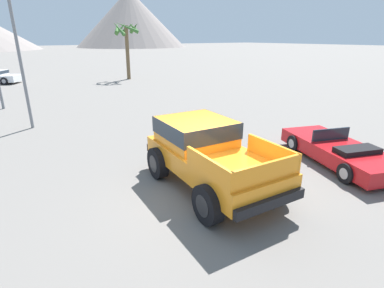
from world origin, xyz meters
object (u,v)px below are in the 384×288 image
(orange_pickup_truck, at_px, (206,150))
(red_convertible_car, at_px, (339,151))
(palm_tree_short, at_px, (126,35))
(street_lamp_post, at_px, (11,11))

(orange_pickup_truck, bearing_deg, red_convertible_car, -11.99)
(orange_pickup_truck, distance_m, palm_tree_short, 24.34)
(orange_pickup_truck, xyz_separation_m, red_convertible_car, (4.69, -1.38, -0.64))
(red_convertible_car, distance_m, palm_tree_short, 24.76)
(orange_pickup_truck, height_order, palm_tree_short, palm_tree_short)
(red_convertible_car, xyz_separation_m, street_lamp_post, (-8.01, 10.71, 4.72))
(red_convertible_car, bearing_deg, street_lamp_post, 146.47)
(orange_pickup_truck, bearing_deg, street_lamp_post, 114.05)
(red_convertible_car, height_order, street_lamp_post, street_lamp_post)
(street_lamp_post, distance_m, palm_tree_short, 17.45)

